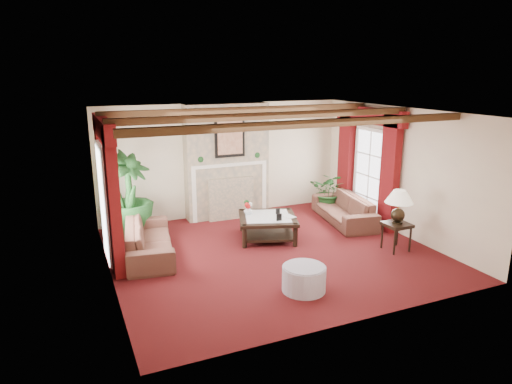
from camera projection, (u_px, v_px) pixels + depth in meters
name	position (u px, v px, depth m)	size (l,w,h in m)	color
floor	(273.00, 252.00, 8.86)	(6.00, 6.00, 0.00)	#3D0B0D
ceiling	(274.00, 112.00, 8.17)	(6.00, 6.00, 0.00)	white
back_wall	(224.00, 160.00, 10.96)	(6.00, 0.02, 2.70)	beige
left_wall	(106.00, 203.00, 7.37)	(0.02, 5.50, 2.70)	beige
right_wall	(401.00, 172.00, 9.67)	(0.02, 5.50, 2.70)	beige
ceiling_beams	(274.00, 116.00, 8.19)	(6.00, 3.00, 0.12)	#3B2512
fireplace	(226.00, 103.00, 10.43)	(2.00, 0.52, 2.70)	tan
french_door_left	(98.00, 146.00, 8.06)	(0.10, 1.10, 2.16)	white
french_door_right	(373.00, 130.00, 10.34)	(0.10, 1.10, 2.16)	white
curtains_left	(102.00, 122.00, 8.00)	(0.20, 2.40, 2.55)	#570B10
curtains_right	(370.00, 111.00, 10.19)	(0.20, 2.40, 2.55)	#570B10
sofa_left	(149.00, 234.00, 8.65)	(0.94, 2.21, 0.84)	#380F1D
sofa_right	(344.00, 205.00, 10.60)	(0.96, 2.16, 0.81)	#380F1D
potted_palm	(129.00, 213.00, 9.60)	(1.99, 2.04, 1.03)	black
small_plant	(329.00, 196.00, 11.43)	(1.33, 1.32, 0.77)	black
coffee_table	(267.00, 227.00, 9.57)	(1.17, 1.17, 0.48)	black
side_table	(396.00, 236.00, 8.93)	(0.47, 0.47, 0.55)	black
ottoman	(304.00, 279.00, 7.28)	(0.70, 0.70, 0.41)	#A199AE
table_lamp	(399.00, 206.00, 8.77)	(0.54, 0.54, 0.68)	black
flower_vase	(248.00, 210.00, 9.63)	(0.19, 0.19, 0.18)	silver
book	(285.00, 212.00, 9.38)	(0.20, 0.05, 0.27)	black
photo_frame_a	(279.00, 218.00, 9.19)	(0.12, 0.02, 0.16)	black
photo_frame_b	(278.00, 211.00, 9.65)	(0.10, 0.02, 0.13)	black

